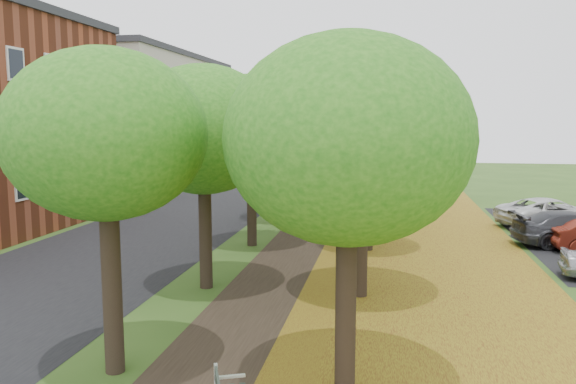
% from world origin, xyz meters
% --- Properties ---
extents(ground, '(120.00, 120.00, 0.00)m').
position_xyz_m(ground, '(0.00, 0.00, 0.00)').
color(ground, '#2D4C19').
rests_on(ground, ground).
extents(street_asphalt, '(8.00, 70.00, 0.01)m').
position_xyz_m(street_asphalt, '(-7.50, 15.00, 0.00)').
color(street_asphalt, black).
rests_on(street_asphalt, ground).
extents(footpath, '(3.20, 70.00, 0.01)m').
position_xyz_m(footpath, '(0.00, 15.00, 0.00)').
color(footpath, black).
rests_on(footpath, ground).
extents(leaf_verge, '(7.50, 70.00, 0.01)m').
position_xyz_m(leaf_verge, '(5.00, 15.00, 0.01)').
color(leaf_verge, olive).
rests_on(leaf_verge, ground).
extents(tree_row_west, '(4.38, 34.38, 6.67)m').
position_xyz_m(tree_row_west, '(-2.20, 15.00, 4.78)').
color(tree_row_west, black).
rests_on(tree_row_west, ground).
extents(tree_row_east, '(4.38, 34.38, 6.67)m').
position_xyz_m(tree_row_east, '(2.60, 15.00, 4.78)').
color(tree_row_east, black).
rests_on(tree_row_east, ground).
extents(building_cream, '(10.30, 20.30, 10.40)m').
position_xyz_m(building_cream, '(-17.00, 33.00, 5.21)').
color(building_cream, beige).
rests_on(building_cream, ground).
extents(car_grey, '(5.23, 2.76, 1.44)m').
position_xyz_m(car_grey, '(11.00, 14.20, 0.72)').
color(car_grey, '#313236').
rests_on(car_grey, ground).
extents(car_white, '(5.68, 4.14, 1.44)m').
position_xyz_m(car_white, '(11.18, 18.38, 0.72)').
color(car_white, silver).
rests_on(car_white, ground).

